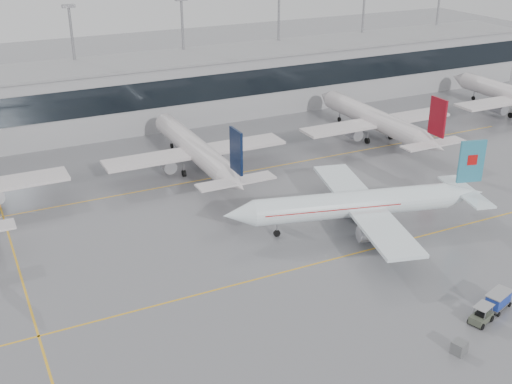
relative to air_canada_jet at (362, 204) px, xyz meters
name	(u,v)px	position (x,y,z in m)	size (l,w,h in m)	color
ground	(301,268)	(-12.16, -5.43, -3.54)	(320.00, 320.00, 0.00)	slate
taxi_line_main	(301,268)	(-12.16, -5.43, -3.54)	(120.00, 0.25, 0.01)	gold
taxi_line_north	(205,179)	(-12.16, 24.57, -3.54)	(120.00, 0.25, 0.01)	gold
taxi_line_cross	(18,267)	(-42.16, 9.57, -3.54)	(0.25, 60.00, 0.01)	gold
terminal	(142,93)	(-12.16, 56.57, 2.46)	(180.00, 15.00, 12.00)	#9C9CA0
terminal_glass	(154,95)	(-12.16, 49.02, 3.96)	(180.00, 0.20, 5.00)	black
terminal_roof	(140,61)	(-12.16, 56.57, 8.66)	(182.00, 16.00, 0.40)	gray
light_masts	(131,49)	(-12.16, 62.57, 9.80)	(156.40, 1.00, 22.60)	gray
air_canada_jet	(362,204)	(0.00, 0.00, 0.00)	(35.49, 28.68, 11.19)	white
parked_jet_c	(196,150)	(-12.16, 28.26, 0.17)	(29.64, 36.96, 11.72)	silver
parked_jet_d	(377,120)	(22.84, 28.26, 0.17)	(29.64, 36.96, 11.72)	silver
baggage_tug	(481,317)	(-1.08, -23.06, -2.86)	(4.06, 2.41, 1.94)	#454B3C
baggage_cart	(498,299)	(2.34, -21.92, -2.39)	(3.57, 2.67, 1.97)	gray
gse_unit	(459,348)	(-6.56, -25.89, -2.89)	(1.31, 1.21, 1.31)	slate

